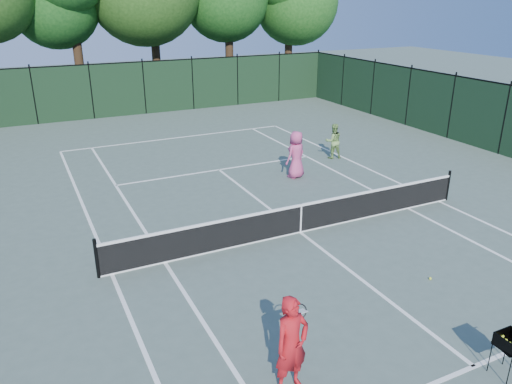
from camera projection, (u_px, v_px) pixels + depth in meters
name	position (u px, v px, depth m)	size (l,w,h in m)	color
ground	(300.00, 232.00, 14.75)	(90.00, 90.00, 0.00)	#4C5C52
sideline_doubles_left	(112.00, 274.00, 12.51)	(0.10, 23.77, 0.01)	white
sideline_doubles_right	(439.00, 201.00, 16.98)	(0.10, 23.77, 0.01)	white
sideline_singles_left	(165.00, 262.00, 13.07)	(0.10, 23.77, 0.01)	white
sideline_singles_right	(408.00, 208.00, 16.42)	(0.10, 23.77, 0.01)	white
baseline_far	(177.00, 138.00, 24.70)	(10.97, 0.10, 0.01)	white
service_line_near	(474.00, 366.00, 9.39)	(8.23, 0.10, 0.01)	white
service_line_far	(219.00, 170.00, 20.10)	(8.23, 0.10, 0.01)	white
center_service_line	(300.00, 232.00, 14.75)	(0.10, 12.80, 0.01)	white
tennis_net	(301.00, 218.00, 14.57)	(11.69, 0.09, 1.06)	black
fence_far	(144.00, 88.00, 29.27)	(24.00, 0.05, 3.00)	black
coach	(292.00, 345.00, 8.55)	(0.91, 0.74, 1.85)	red
player_pink	(296.00, 155.00, 18.95)	(1.03, 0.84, 1.82)	#C8467D
player_green	(333.00, 141.00, 21.31)	(0.85, 0.73, 1.51)	#7BA653
ball_hopper	(511.00, 342.00, 8.93)	(0.52, 0.52, 0.87)	black
loose_ball_midcourt	(430.00, 278.00, 12.27)	(0.07, 0.07, 0.07)	#D9EB30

